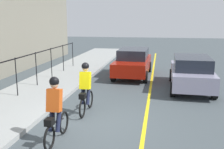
# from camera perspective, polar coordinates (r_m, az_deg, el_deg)

# --- Properties ---
(ground_plane) EXTENTS (80.00, 80.00, 0.00)m
(ground_plane) POSITION_cam_1_polar(r_m,az_deg,el_deg) (8.74, -3.63, -10.24)
(ground_plane) COLOR #414A4E
(lane_line_centre) EXTENTS (36.00, 0.12, 0.01)m
(lane_line_centre) POSITION_cam_1_polar(r_m,az_deg,el_deg) (8.52, 7.08, -10.89)
(lane_line_centre) COLOR yellow
(lane_line_centre) RESTS_ON ground
(sidewalk) EXTENTS (40.00, 3.20, 0.15)m
(sidewalk) POSITION_cam_1_polar(r_m,az_deg,el_deg) (10.04, -23.01, -7.75)
(sidewalk) COLOR #939695
(sidewalk) RESTS_ON ground
(iron_fence) EXTENTS (16.30, 0.04, 1.60)m
(iron_fence) POSITION_cam_1_polar(r_m,az_deg,el_deg) (10.75, -22.46, 0.48)
(iron_fence) COLOR black
(iron_fence) RESTS_ON sidewalk
(cyclist_lead) EXTENTS (1.71, 0.36, 1.83)m
(cyclist_lead) POSITION_cam_1_polar(r_m,az_deg,el_deg) (7.22, -12.17, -7.61)
(cyclist_lead) COLOR black
(cyclist_lead) RESTS_ON ground
(cyclist_follow) EXTENTS (1.71, 0.36, 1.83)m
(cyclist_follow) POSITION_cam_1_polar(r_m,az_deg,el_deg) (9.28, -5.72, -3.01)
(cyclist_follow) COLOR black
(cyclist_follow) RESTS_ON ground
(patrol_sedan) EXTENTS (4.44, 2.00, 1.58)m
(patrol_sedan) POSITION_cam_1_polar(r_m,az_deg,el_deg) (13.02, 16.70, 0.50)
(patrol_sedan) COLOR #8B88A1
(patrol_sedan) RESTS_ON ground
(parked_sedan_rear) EXTENTS (4.45, 2.02, 1.58)m
(parked_sedan_rear) POSITION_cam_1_polar(r_m,az_deg,el_deg) (15.42, 4.56, 2.69)
(parked_sedan_rear) COLOR #941507
(parked_sedan_rear) RESTS_ON ground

